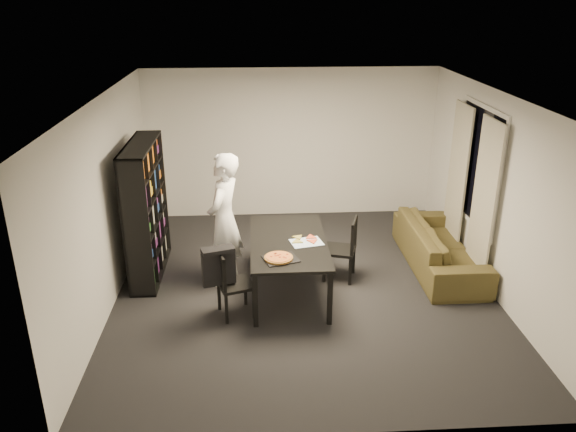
{
  "coord_description": "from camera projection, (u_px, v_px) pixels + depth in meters",
  "views": [
    {
      "loc": [
        -0.63,
        -6.74,
        3.78
      ],
      "look_at": [
        -0.22,
        0.02,
        1.05
      ],
      "focal_mm": 35.0,
      "sensor_mm": 36.0,
      "label": 1
    }
  ],
  "objects": [
    {
      "name": "pizza_slices",
      "position": [
        304.0,
        239.0,
        7.34
      ],
      "size": [
        0.43,
        0.38,
        0.01
      ],
      "primitive_type": null,
      "rotation": [
        0.0,
        0.0,
        -0.22
      ],
      "color": "#DC8F45",
      "rests_on": "dining_table"
    },
    {
      "name": "person",
      "position": [
        224.0,
        220.0,
        7.51
      ],
      "size": [
        0.63,
        0.78,
        1.85
      ],
      "primitive_type": "imported",
      "rotation": [
        0.0,
        0.0,
        -1.89
      ],
      "color": "white",
      "rests_on": "room"
    },
    {
      "name": "dining_table",
      "position": [
        288.0,
        245.0,
        7.35
      ],
      "size": [
        0.99,
        1.78,
        0.74
      ],
      "color": "black",
      "rests_on": "room"
    },
    {
      "name": "pepperoni_pizza",
      "position": [
        279.0,
        258.0,
        6.8
      ],
      "size": [
        0.35,
        0.35,
        0.03
      ],
      "rotation": [
        0.0,
        0.0,
        0.21
      ],
      "color": "olive",
      "rests_on": "dining_table"
    },
    {
      "name": "window_pane",
      "position": [
        479.0,
        166.0,
        7.82
      ],
      "size": [
        0.02,
        1.4,
        1.6
      ],
      "primitive_type": "cube",
      "color": "black",
      "rests_on": "room"
    },
    {
      "name": "chair_right",
      "position": [
        346.0,
        245.0,
        7.74
      ],
      "size": [
        0.52,
        0.52,
        0.9
      ],
      "rotation": [
        0.0,
        0.0,
        -1.87
      ],
      "color": "black",
      "rests_on": "room"
    },
    {
      "name": "curtain_right",
      "position": [
        457.0,
        179.0,
        8.43
      ],
      "size": [
        0.03,
        0.7,
        2.25
      ],
      "primitive_type": "cube",
      "color": "#BBB69F",
      "rests_on": "room"
    },
    {
      "name": "bookshelf",
      "position": [
        146.0,
        210.0,
        7.77
      ],
      "size": [
        0.35,
        1.5,
        1.9
      ],
      "primitive_type": "cube",
      "color": "black",
      "rests_on": "room"
    },
    {
      "name": "room",
      "position": [
        305.0,
        198.0,
        7.2
      ],
      "size": [
        5.01,
        5.51,
        2.61
      ],
      "color": "black",
      "rests_on": "ground"
    },
    {
      "name": "kitchen_towel",
      "position": [
        306.0,
        242.0,
        7.27
      ],
      "size": [
        0.46,
        0.38,
        0.01
      ],
      "primitive_type": "cube",
      "rotation": [
        0.0,
        0.0,
        0.23
      ],
      "color": "silver",
      "rests_on": "dining_table"
    },
    {
      "name": "sofa",
      "position": [
        440.0,
        246.0,
        8.16
      ],
      "size": [
        0.86,
        2.19,
        0.64
      ],
      "primitive_type": "imported",
      "rotation": [
        0.0,
        0.0,
        1.57
      ],
      "color": "#403919",
      "rests_on": "room"
    },
    {
      "name": "chair_left",
      "position": [
        229.0,
        280.0,
        6.85
      ],
      "size": [
        0.51,
        0.51,
        0.88
      ],
      "rotation": [
        0.0,
        0.0,
        1.88
      ],
      "color": "black",
      "rests_on": "room"
    },
    {
      "name": "window_frame",
      "position": [
        478.0,
        166.0,
        7.82
      ],
      "size": [
        0.03,
        1.52,
        1.72
      ],
      "primitive_type": "cube",
      "color": "white",
      "rests_on": "room"
    },
    {
      "name": "baking_tray",
      "position": [
        281.0,
        259.0,
        6.82
      ],
      "size": [
        0.48,
        0.43,
        0.01
      ],
      "primitive_type": "cube",
      "rotation": [
        0.0,
        0.0,
        0.31
      ],
      "color": "black",
      "rests_on": "dining_table"
    },
    {
      "name": "draped_jacket",
      "position": [
        219.0,
        265.0,
        6.73
      ],
      "size": [
        0.42,
        0.28,
        0.48
      ],
      "rotation": [
        0.0,
        0.0,
        1.88
      ],
      "color": "black",
      "rests_on": "chair_left"
    },
    {
      "name": "curtain_left",
      "position": [
        484.0,
        203.0,
        7.47
      ],
      "size": [
        0.03,
        0.7,
        2.25
      ],
      "primitive_type": "cube",
      "color": "#BBB69F",
      "rests_on": "room"
    }
  ]
}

